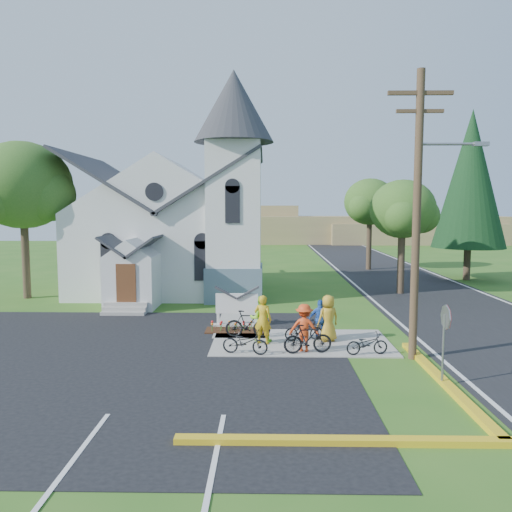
{
  "coord_description": "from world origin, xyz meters",
  "views": [
    {
      "loc": [
        0.06,
        -18.86,
        5.36
      ],
      "look_at": [
        -0.37,
        5.0,
        3.02
      ],
      "focal_mm": 35.0,
      "sensor_mm": 36.0,
      "label": 1
    }
  ],
  "objects_px": {
    "cyclist_4": "(328,318)",
    "bike_1": "(248,324)",
    "cyclist_3": "(304,328)",
    "utility_pole": "(419,206)",
    "cyclist_0": "(263,319)",
    "bike_4": "(367,344)",
    "cyclist_2": "(320,320)",
    "bike_3": "(308,339)",
    "bike_0": "(245,342)",
    "bike_2": "(304,330)",
    "church_sign": "(237,304)",
    "cyclist_1": "(261,319)",
    "stop_sign": "(445,328)"
  },
  "relations": [
    {
      "from": "church_sign",
      "to": "cyclist_0",
      "type": "bearing_deg",
      "value": -68.57
    },
    {
      "from": "bike_1",
      "to": "bike_3",
      "type": "xyz_separation_m",
      "value": [
        2.25,
        -2.21,
        -0.02
      ]
    },
    {
      "from": "cyclist_3",
      "to": "utility_pole",
      "type": "bearing_deg",
      "value": 179.6
    },
    {
      "from": "bike_1",
      "to": "bike_4",
      "type": "bearing_deg",
      "value": -117.53
    },
    {
      "from": "utility_pole",
      "to": "cyclist_2",
      "type": "relative_size",
      "value": 6.23
    },
    {
      "from": "cyclist_3",
      "to": "church_sign",
      "type": "bearing_deg",
      "value": -45.39
    },
    {
      "from": "bike_3",
      "to": "cyclist_4",
      "type": "relative_size",
      "value": 0.96
    },
    {
      "from": "bike_1",
      "to": "bike_2",
      "type": "distance_m",
      "value": 2.29
    },
    {
      "from": "bike_1",
      "to": "cyclist_2",
      "type": "distance_m",
      "value": 2.95
    },
    {
      "from": "cyclist_1",
      "to": "bike_4",
      "type": "xyz_separation_m",
      "value": [
        3.84,
        -1.71,
        -0.52
      ]
    },
    {
      "from": "cyclist_1",
      "to": "cyclist_0",
      "type": "bearing_deg",
      "value": 104.4
    },
    {
      "from": "bike_2",
      "to": "cyclist_3",
      "type": "height_order",
      "value": "cyclist_3"
    },
    {
      "from": "church_sign",
      "to": "cyclist_3",
      "type": "xyz_separation_m",
      "value": [
        2.72,
        -3.98,
        -0.1
      ]
    },
    {
      "from": "church_sign",
      "to": "bike_4",
      "type": "distance_m",
      "value": 6.65
    },
    {
      "from": "bike_1",
      "to": "bike_3",
      "type": "bearing_deg",
      "value": -133.9
    },
    {
      "from": "cyclist_0",
      "to": "bike_1",
      "type": "xyz_separation_m",
      "value": [
        -0.61,
        0.94,
        -0.4
      ]
    },
    {
      "from": "bike_1",
      "to": "cyclist_3",
      "type": "xyz_separation_m",
      "value": [
        2.15,
        -1.91,
        0.32
      ]
    },
    {
      "from": "church_sign",
      "to": "cyclist_1",
      "type": "xyz_separation_m",
      "value": [
        1.11,
        -2.69,
        -0.06
      ]
    },
    {
      "from": "bike_0",
      "to": "cyclist_1",
      "type": "distance_m",
      "value": 1.86
    },
    {
      "from": "bike_0",
      "to": "bike_2",
      "type": "relative_size",
      "value": 1.08
    },
    {
      "from": "bike_1",
      "to": "cyclist_2",
      "type": "bearing_deg",
      "value": -93.9
    },
    {
      "from": "bike_1",
      "to": "cyclist_2",
      "type": "height_order",
      "value": "cyclist_2"
    },
    {
      "from": "utility_pole",
      "to": "bike_0",
      "type": "xyz_separation_m",
      "value": [
        -6.02,
        0.3,
        -4.91
      ]
    },
    {
      "from": "bike_0",
      "to": "cyclist_2",
      "type": "relative_size",
      "value": 1.05
    },
    {
      "from": "cyclist_2",
      "to": "bike_4",
      "type": "distance_m",
      "value": 2.59
    },
    {
      "from": "cyclist_0",
      "to": "bike_0",
      "type": "distance_m",
      "value": 1.61
    },
    {
      "from": "church_sign",
      "to": "bike_2",
      "type": "bearing_deg",
      "value": -41.61
    },
    {
      "from": "cyclist_4",
      "to": "bike_1",
      "type": "bearing_deg",
      "value": -31.54
    },
    {
      "from": "bike_1",
      "to": "cyclist_4",
      "type": "xyz_separation_m",
      "value": [
        3.21,
        -0.51,
        0.37
      ]
    },
    {
      "from": "cyclist_1",
      "to": "bike_1",
      "type": "bearing_deg",
      "value": -48.01
    },
    {
      "from": "utility_pole",
      "to": "bike_1",
      "type": "bearing_deg",
      "value": 156.31
    },
    {
      "from": "bike_3",
      "to": "cyclist_0",
      "type": "bearing_deg",
      "value": 43.24
    },
    {
      "from": "stop_sign",
      "to": "cyclist_3",
      "type": "height_order",
      "value": "stop_sign"
    },
    {
      "from": "bike_1",
      "to": "stop_sign",
      "type": "bearing_deg",
      "value": -130.83
    },
    {
      "from": "cyclist_2",
      "to": "utility_pole",
      "type": "bearing_deg",
      "value": 154.13
    },
    {
      "from": "cyclist_1",
      "to": "cyclist_2",
      "type": "relative_size",
      "value": 1.14
    },
    {
      "from": "cyclist_4",
      "to": "bike_0",
      "type": "bearing_deg",
      "value": 6.92
    },
    {
      "from": "cyclist_2",
      "to": "bike_2",
      "type": "height_order",
      "value": "cyclist_2"
    },
    {
      "from": "bike_2",
      "to": "bike_4",
      "type": "bearing_deg",
      "value": -141.69
    },
    {
      "from": "bike_0",
      "to": "bike_1",
      "type": "bearing_deg",
      "value": 11.12
    },
    {
      "from": "stop_sign",
      "to": "cyclist_3",
      "type": "xyz_separation_m",
      "value": [
        -3.92,
        3.42,
        -0.85
      ]
    },
    {
      "from": "cyclist_0",
      "to": "bike_4",
      "type": "bearing_deg",
      "value": 178.29
    },
    {
      "from": "utility_pole",
      "to": "cyclist_0",
      "type": "bearing_deg",
      "value": 162.56
    },
    {
      "from": "cyclist_4",
      "to": "bike_4",
      "type": "xyz_separation_m",
      "value": [
        1.17,
        -1.82,
        -0.53
      ]
    },
    {
      "from": "bike_3",
      "to": "church_sign",
      "type": "bearing_deg",
      "value": 24.31
    },
    {
      "from": "church_sign",
      "to": "cyclist_0",
      "type": "distance_m",
      "value": 3.23
    },
    {
      "from": "bike_3",
      "to": "cyclist_4",
      "type": "bearing_deg",
      "value": -38.48
    },
    {
      "from": "utility_pole",
      "to": "stop_sign",
      "type": "distance_m",
      "value": 4.52
    },
    {
      "from": "bike_3",
      "to": "bike_4",
      "type": "relative_size",
      "value": 1.17
    },
    {
      "from": "bike_0",
      "to": "bike_2",
      "type": "height_order",
      "value": "bike_0"
    }
  ]
}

